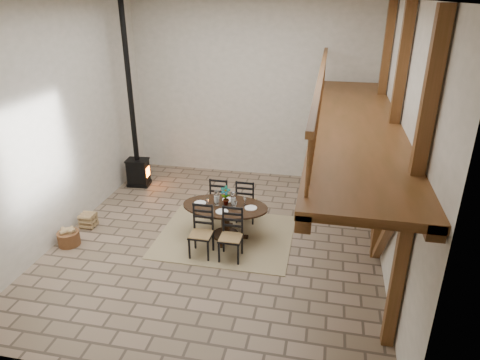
% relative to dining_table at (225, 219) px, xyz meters
% --- Properties ---
extents(ground, '(8.00, 8.00, 0.00)m').
position_rel_dining_table_xyz_m(ground, '(-0.12, -0.12, -0.45)').
color(ground, '#8E755E').
rests_on(ground, ground).
extents(room_shell, '(7.02, 8.02, 5.01)m').
position_rel_dining_table_xyz_m(room_shell, '(1.07, -0.12, 2.57)').
color(room_shell, silver).
rests_on(room_shell, ground).
extents(rug, '(3.00, 2.50, 0.02)m').
position_rel_dining_table_xyz_m(rug, '(-0.00, -0.00, -0.44)').
color(rug, tan).
rests_on(rug, ground).
extents(dining_table, '(1.91, 2.12, 1.23)m').
position_rel_dining_table_xyz_m(dining_table, '(0.00, 0.00, 0.00)').
color(dining_table, black).
rests_on(dining_table, ground).
extents(wood_stove, '(0.65, 0.52, 5.00)m').
position_rel_dining_table_xyz_m(wood_stove, '(-3.12, 2.29, 0.69)').
color(wood_stove, black).
rests_on(wood_stove, ground).
extents(log_basket, '(0.47, 0.47, 0.39)m').
position_rel_dining_table_xyz_m(log_basket, '(-3.30, -1.03, -0.28)').
color(log_basket, brown).
rests_on(log_basket, ground).
extents(log_stack, '(0.34, 0.35, 0.35)m').
position_rel_dining_table_xyz_m(log_stack, '(-3.29, -0.23, -0.27)').
color(log_stack, tan).
rests_on(log_stack, ground).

